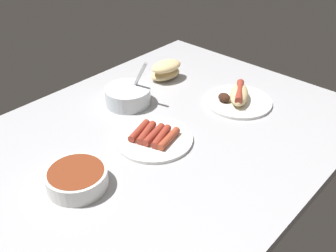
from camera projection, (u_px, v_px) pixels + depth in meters
ground_plane at (161, 138)px, 117.45cm from camera, size 120.00×90.00×3.00cm
plate_sausages at (154, 138)px, 113.55cm from camera, size 22.58×22.58×3.16cm
bread_stack at (166, 70)px, 144.51cm from camera, size 13.69×10.19×7.20cm
bowl_coleslaw at (128, 95)px, 129.93cm from camera, size 15.03×15.03×15.77cm
plate_hotdog_assembled at (238, 98)px, 130.89cm from camera, size 22.20×22.20×5.61cm
bowl_chili at (78, 179)px, 96.34cm from camera, size 15.31×15.31×4.82cm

